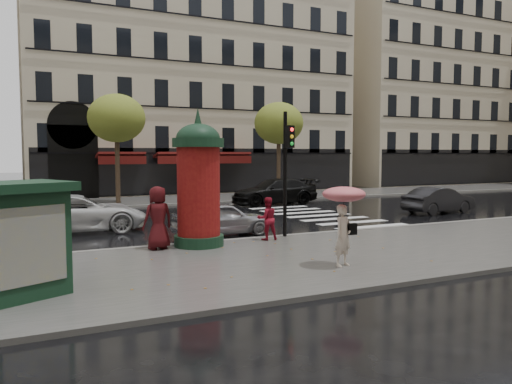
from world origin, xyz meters
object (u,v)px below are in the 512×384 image
car_white (78,213)px  car_silver (222,218)px  morris_column (198,180)px  newsstand (17,238)px  car_black (274,191)px  woman_red (267,219)px  woman_umbrella (344,212)px  man_burgundy (158,218)px  traffic_light (287,161)px  car_darkgrey (439,200)px

car_white → car_silver: bearing=-120.7°
morris_column → newsstand: (-5.23, -3.81, -0.89)m
car_black → car_white: bearing=-60.6°
woman_red → car_white: 7.77m
woman_umbrella → newsstand: (-7.66, 0.62, -0.21)m
man_burgundy → morris_column: 1.75m
traffic_light → man_burgundy: bearing=-175.8°
woman_red → car_white: (-5.56, 5.43, -0.11)m
morris_column → man_burgundy: bearing=-178.5°
woman_red → newsstand: newsstand is taller
man_burgundy → newsstand: newsstand is taller
man_burgundy → morris_column: size_ratio=0.44×
traffic_light → car_darkgrey: 11.85m
woman_umbrella → car_white: woman_umbrella is taller
morris_column → car_white: (-3.10, 5.43, -1.48)m
woman_umbrella → man_burgundy: (-3.76, 4.40, -0.45)m
traffic_light → car_black: size_ratio=0.82×
traffic_light → car_darkgrey: (11.07, 3.65, -2.13)m
car_silver → car_darkgrey: car_darkgrey is taller
traffic_light → car_silver: bearing=132.4°
man_burgundy → car_black: (10.32, 11.88, -0.32)m
car_black → man_burgundy: bearing=-39.5°
woman_red → car_silver: (-0.79, 2.19, -0.21)m
woman_red → man_burgundy: size_ratio=0.75×
woman_umbrella → car_darkgrey: size_ratio=0.53×
woman_red → car_black: bearing=-110.8°
woman_red → car_darkgrey: (12.00, 3.97, -0.18)m
car_black → woman_red: bearing=-27.4°
morris_column → newsstand: bearing=-143.9°
newsstand → car_darkgrey: (19.69, 7.78, -0.66)m
morris_column → car_black: bearing=52.8°
morris_column → car_black: 14.93m
traffic_light → car_black: 12.97m
car_silver → man_burgundy: bearing=123.6°
car_white → car_black: bearing=-58.6°
woman_red → car_silver: size_ratio=0.39×
car_silver → woman_red: bearing=-163.2°
woman_red → traffic_light: bearing=-153.1°
morris_column → woman_umbrella: bearing=-61.3°
woman_umbrella → man_burgundy: 5.81m
car_black → car_silver: bearing=-35.7°
man_burgundy → traffic_light: traffic_light is taller
morris_column → car_darkgrey: size_ratio=1.08×
morris_column → car_white: bearing=119.7°
woman_umbrella → newsstand: 7.69m
morris_column → car_silver: 3.18m
car_black → traffic_light: bearing=-24.4°
woman_red → morris_column: bearing=8.1°
woman_umbrella → traffic_light: traffic_light is taller
woman_umbrella → car_black: woman_umbrella is taller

